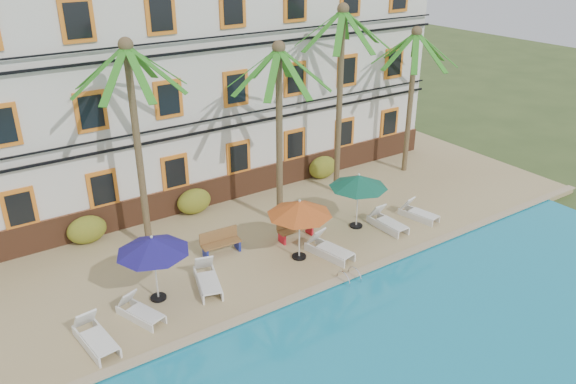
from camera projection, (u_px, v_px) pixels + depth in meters
ground at (301, 284)px, 19.62m from camera, size 100.00×100.00×0.00m
pool_deck at (232, 224)px, 23.33m from camera, size 30.00×12.00×0.25m
pool_coping at (316, 289)px, 18.82m from camera, size 30.00×0.35×0.06m
hotel_building at (173, 76)px, 24.88m from camera, size 25.40×6.44×10.22m
palm_b at (135, 121)px, 19.25m from camera, size 3.96×3.96×7.86m
palm_c at (279, 111)px, 21.33m from camera, size 3.96×3.96×7.38m
palm_d at (340, 77)px, 23.85m from camera, size 3.96×3.96×8.36m
palm_e at (412, 81)px, 26.48m from camera, size 3.96×3.96×7.07m
shrub_left at (87, 230)px, 21.51m from camera, size 1.50×0.90×1.10m
shrub_mid at (194, 201)px, 23.79m from camera, size 1.50×0.90×1.10m
shrub_right at (323, 167)px, 27.25m from camera, size 1.50×0.90×1.10m
umbrella_blue at (152, 245)px, 17.55m from camera, size 2.36×2.36×2.36m
umbrella_red at (300, 208)px, 19.87m from camera, size 2.37×2.37×2.38m
umbrella_green at (359, 182)px, 22.07m from camera, size 2.35×2.35×2.35m
lounger_a at (95, 337)px, 16.19m from camera, size 0.91×1.99×0.91m
lounger_b at (140, 311)px, 17.35m from camera, size 1.15×1.79×0.80m
lounger_c at (207, 279)px, 18.90m from camera, size 1.19×2.04×0.91m
lounger_d at (329, 248)px, 20.74m from camera, size 1.09×2.01×0.90m
lounger_e at (387, 222)px, 22.69m from camera, size 0.69×1.83×0.86m
lounger_f at (418, 213)px, 23.48m from camera, size 0.92×1.77×0.79m
bench_left at (221, 242)px, 20.84m from camera, size 1.53×0.57×0.93m
bench_right at (295, 227)px, 21.89m from camera, size 1.50×0.48×0.93m
pool_ladder at (349, 279)px, 19.43m from camera, size 0.54×0.74×0.74m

